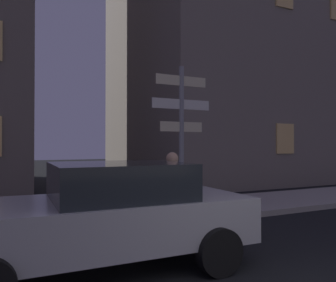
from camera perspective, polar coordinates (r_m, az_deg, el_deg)
name	(u,v)px	position (r m, az deg, el deg)	size (l,w,h in m)	color
sidewalk_kerb	(133,215)	(8.26, -5.87, -12.35)	(40.00, 2.55, 0.14)	#9E9991
signpost	(181,125)	(8.18, 2.29, 2.64)	(1.55, 0.12, 3.51)	gray
car_near_left	(105,214)	(4.90, -10.64, -12.01)	(4.31, 2.00, 1.48)	#B7B7BC
cyclist	(175,200)	(6.14, 1.11, -9.97)	(1.82, 0.36, 1.61)	black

